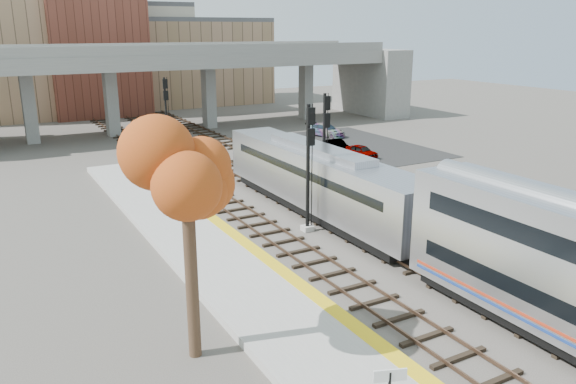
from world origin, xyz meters
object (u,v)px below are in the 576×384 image
tree (186,173)px  car_a (362,151)px  locomotive (319,179)px  car_c (326,130)px  signal_mast_near (309,170)px  car_b (337,146)px  signal_mast_mid (324,148)px  signal_mast_far (166,115)px

tree → car_a: 33.53m
locomotive → tree: tree is taller
car_c → signal_mast_near: bearing=-142.5°
car_b → car_c: (3.45, 7.24, 0.09)m
locomotive → car_b: size_ratio=5.48×
car_b → car_c: 8.02m
signal_mast_mid → car_a: (9.84, 9.10, -2.94)m
car_b → tree: bearing=-129.7°
signal_mast_near → tree: (-9.99, -8.85, 3.04)m
signal_mast_near → tree: 13.69m
locomotive → car_c: size_ratio=4.20×
signal_mast_near → car_c: size_ratio=1.59×
car_a → car_c: bearing=65.5°
signal_mast_mid → car_c: (12.59, 19.23, -2.83)m
signal_mast_mid → car_c: signal_mast_mid is taller
car_a → car_b: bearing=94.3°
locomotive → tree: size_ratio=2.13×
car_a → signal_mast_far: bearing=130.2°
locomotive → signal_mast_near: signal_mast_near is taller
signal_mast_mid → signal_mast_far: bearing=101.1°
locomotive → car_a: bearing=44.4°
car_c → signal_mast_far: bearing=156.4°
car_a → car_b: 2.97m
signal_mast_far → tree: 36.14m
signal_mast_far → tree: (-9.99, -34.57, 3.34)m
signal_mast_far → car_a: signal_mast_far is taller
car_a → tree: bearing=-145.8°
locomotive → signal_mast_near: (-2.10, -2.24, 1.32)m
car_a → signal_mast_near: bearing=-144.5°
signal_mast_mid → signal_mast_far: signal_mast_mid is taller
tree → car_c: bearing=50.9°
car_b → car_a: bearing=-73.9°
car_a → locomotive: bearing=-144.9°
tree → car_b: tree is taller
locomotive → tree: (-12.09, -11.09, 4.36)m
car_a → car_c: car_c is taller
car_c → car_a: bearing=-122.8°
tree → car_c: tree is taller
signal_mast_mid → car_b: signal_mast_mid is taller
signal_mast_near → signal_mast_mid: (4.10, 4.75, -0.07)m
signal_mast_near → signal_mast_mid: size_ratio=1.01×
tree → car_c: size_ratio=1.97×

